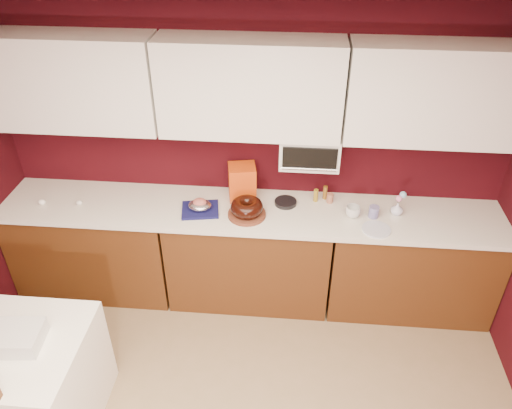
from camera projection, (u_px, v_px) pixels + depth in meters
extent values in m
cube|color=white|center=(178.00, 139.00, 1.45)|extent=(4.00, 4.50, 0.02)
cube|color=#33070C|center=(253.00, 152.00, 4.01)|extent=(4.00, 0.02, 2.50)
cube|color=#4F290F|center=(96.00, 246.00, 4.31)|extent=(1.31, 0.58, 0.86)
cube|color=#4F290F|center=(249.00, 255.00, 4.21)|extent=(1.31, 0.58, 0.86)
cube|color=#4F290F|center=(410.00, 264.00, 4.12)|extent=(1.31, 0.58, 0.86)
cube|color=silver|center=(249.00, 212.00, 3.96)|extent=(4.00, 0.62, 0.04)
cube|color=white|center=(68.00, 82.00, 3.63)|extent=(1.31, 0.33, 0.70)
cube|color=white|center=(250.00, 88.00, 3.53)|extent=(1.31, 0.33, 0.70)
cube|color=white|center=(442.00, 94.00, 3.43)|extent=(1.31, 0.33, 0.70)
cube|color=white|center=(310.00, 149.00, 3.78)|extent=(0.45, 0.30, 0.25)
cube|color=black|center=(310.00, 159.00, 3.65)|extent=(0.40, 0.02, 0.18)
cylinder|color=silver|center=(309.00, 169.00, 3.68)|extent=(0.42, 0.02, 0.02)
cube|color=white|center=(15.00, 382.00, 3.24)|extent=(1.00, 0.80, 0.75)
cylinder|color=brown|center=(247.00, 214.00, 3.87)|extent=(0.37, 0.37, 0.03)
torus|color=black|center=(247.00, 207.00, 3.83)|extent=(0.31, 0.31, 0.10)
cube|color=#131347|center=(200.00, 210.00, 3.93)|extent=(0.32, 0.29, 0.02)
ellipsoid|color=silver|center=(200.00, 205.00, 3.90)|extent=(0.23, 0.21, 0.07)
ellipsoid|color=#C26458|center=(200.00, 203.00, 3.89)|extent=(0.13, 0.11, 0.07)
cube|color=#B5220C|center=(242.00, 182.00, 4.01)|extent=(0.25, 0.23, 0.29)
cylinder|color=black|center=(286.00, 202.00, 4.00)|extent=(0.23, 0.23, 0.03)
imported|color=silver|center=(353.00, 211.00, 3.84)|extent=(0.12, 0.12, 0.11)
cylinder|color=navy|center=(374.00, 212.00, 3.84)|extent=(0.10, 0.10, 0.09)
imported|color=silver|center=(397.00, 208.00, 3.86)|extent=(0.08, 0.08, 0.11)
sphere|color=pink|center=(399.00, 198.00, 3.81)|extent=(0.05, 0.05, 0.05)
sphere|color=#86BCD6|center=(403.00, 195.00, 3.81)|extent=(0.05, 0.05, 0.05)
cylinder|color=silver|center=(376.00, 229.00, 3.72)|extent=(0.23, 0.23, 0.01)
cylinder|color=olive|center=(316.00, 195.00, 4.02)|extent=(0.05, 0.05, 0.11)
cylinder|color=#9C6047|center=(330.00, 198.00, 4.01)|extent=(0.07, 0.07, 0.08)
ellipsoid|color=white|center=(42.00, 202.00, 3.99)|extent=(0.06, 0.05, 0.05)
ellipsoid|color=silver|center=(79.00, 203.00, 3.99)|extent=(0.06, 0.05, 0.04)
cube|color=silver|center=(16.00, 338.00, 3.00)|extent=(0.33, 0.28, 0.11)
cylinder|color=brown|center=(325.00, 193.00, 4.04)|extent=(0.04, 0.04, 0.12)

